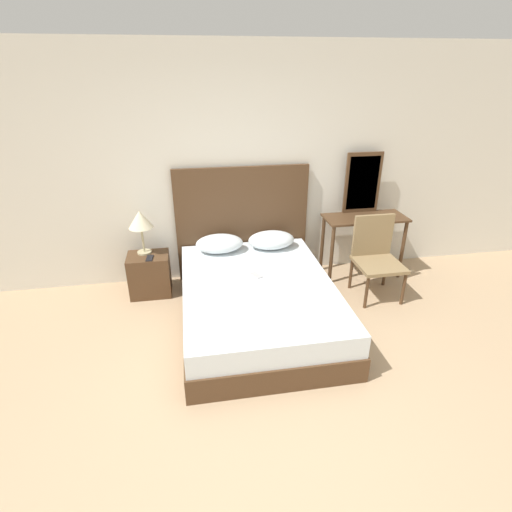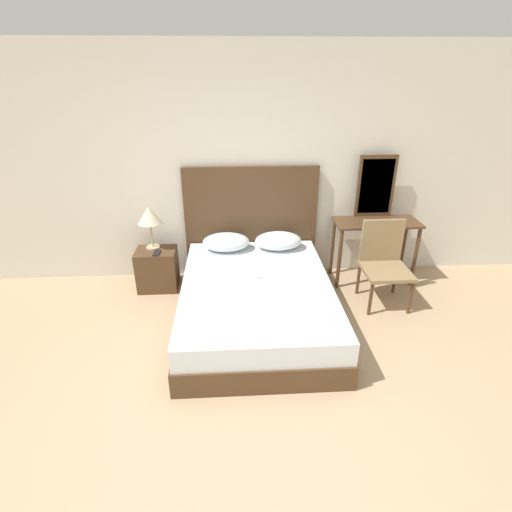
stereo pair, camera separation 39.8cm
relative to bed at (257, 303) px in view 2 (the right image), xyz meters
name	(u,v)px [view 2 (the right image)]	position (x,y,z in m)	size (l,w,h in m)	color
ground_plane	(250,437)	(-0.14, -1.45, -0.23)	(16.00, 16.00, 0.00)	tan
wall_back	(239,168)	(-0.14, 1.15, 1.12)	(10.00, 0.06, 2.70)	silver
bed	(257,303)	(0.00, 0.00, 0.00)	(1.52, 2.10, 0.46)	#4C331E
headboard	(251,223)	(0.00, 1.07, 0.47)	(1.60, 0.05, 1.39)	#4C331E
pillow_left	(226,242)	(-0.31, 0.82, 0.33)	(0.55, 0.36, 0.20)	silver
pillow_right	(278,241)	(0.31, 0.82, 0.33)	(0.55, 0.36, 0.20)	silver
phone_on_bed	(257,275)	(0.01, 0.16, 0.24)	(0.13, 0.17, 0.01)	#B7B7BC
nightstand	(158,269)	(-1.13, 0.78, 0.02)	(0.46, 0.36, 0.49)	#4C331E
table_lamp	(149,216)	(-1.17, 0.85, 0.66)	(0.27, 0.27, 0.51)	tan
phone_on_nightstand	(157,253)	(-1.10, 0.69, 0.27)	(0.08, 0.16, 0.01)	black
vanity_desk	(375,233)	(1.47, 0.83, 0.40)	(1.00, 0.43, 0.77)	#4C331E
vanity_mirror	(376,186)	(1.47, 1.02, 0.91)	(0.45, 0.03, 0.74)	#4C331E
chair	(384,259)	(1.43, 0.37, 0.27)	(0.49, 0.50, 0.92)	olive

